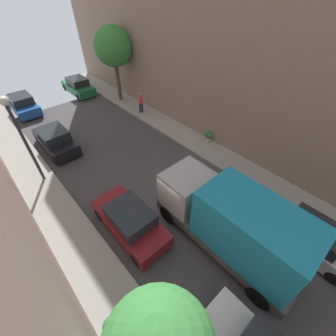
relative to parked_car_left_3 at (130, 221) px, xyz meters
The scene contains 14 objects.
ground 2.81m from the parked_car_left_3, ahead, with size 32.00×32.00×0.00m, color #423F42.
sidewalk_left 2.40m from the parked_car_left_3, behind, with size 2.00×44.00×0.15m, color gray.
sidewalk_right 7.73m from the parked_car_left_3, ahead, with size 2.00×44.00×0.15m, color gray.
parked_car_left_3 is the anchor object (origin of this frame).
parked_car_left_4 8.96m from the parked_car_left_3, 90.00° to the left, with size 1.78×4.20×1.57m.
parked_car_left_5 16.28m from the parked_car_left_3, 90.00° to the left, with size 1.78×4.20×1.57m.
parked_car_right_2 7.98m from the parked_car_left_3, 47.44° to the right, with size 1.78×4.20×1.57m.
parked_car_right_3 17.73m from the parked_car_left_3, 72.27° to the left, with size 1.78×4.20×1.57m.
delivery_truck 4.58m from the parked_car_left_3, 52.71° to the right, with size 2.26×6.60×3.38m.
pedestrian 11.80m from the parked_car_left_3, 50.66° to the left, with size 0.40×0.36×1.72m.
street_tree_1 15.19m from the parked_car_left_3, 58.88° to the left, with size 3.17×3.17×6.18m.
potted_plant_1 8.67m from the parked_car_left_3, 15.49° to the left, with size 0.53×0.53×0.81m.
potted_plant_3 4.10m from the parked_car_left_3, 133.27° to the right, with size 0.59×0.59×0.88m.
lamp_post 7.18m from the parked_car_left_3, 106.75° to the left, with size 0.44×0.44×5.12m.
Camera 1 is at (-5.47, -5.46, 9.46)m, focal length 23.75 mm.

